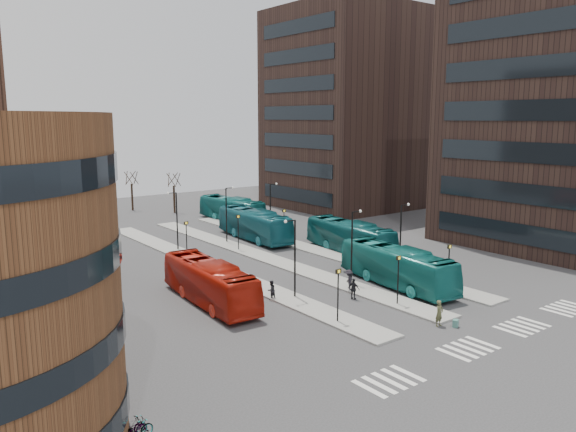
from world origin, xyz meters
TOP-DOWN VIEW (x-y plane):
  - ground at (0.00, 0.00)m, footprint 160.00×160.00m
  - island_left at (-4.00, 30.00)m, footprint 2.50×45.00m
  - island_mid at (2.00, 30.00)m, footprint 2.50×45.00m
  - island_right at (8.00, 30.00)m, footprint 2.50×45.00m
  - suitcase at (1.36, 6.65)m, footprint 0.50×0.45m
  - red_bus at (-9.19, 21.03)m, footprint 3.51×11.74m
  - teal_bus_a at (5.33, 15.43)m, footprint 4.13×12.12m
  - teal_bus_b at (6.07, 37.64)m, footprint 3.87×12.69m
  - teal_bus_c at (10.36, 26.32)m, footprint 3.89×12.14m
  - teal_bus_d at (10.21, 49.19)m, footprint 3.71×11.90m
  - traveller at (0.64, 7.46)m, footprint 0.67×0.46m
  - commuter_a at (-5.07, 18.81)m, footprint 0.82×0.69m
  - commuter_b at (0.02, 15.02)m, footprint 0.73×1.04m
  - commuter_c at (1.11, 16.71)m, footprint 1.19×1.33m
  - bicycle_near at (-21.00, 6.78)m, footprint 1.89×0.85m
  - bicycle_mid at (-21.00, 7.21)m, footprint 1.50×0.55m
  - bicycle_far at (-21.00, 7.16)m, footprint 1.56×0.62m
  - crosswalk_stripes at (1.75, 4.00)m, footprint 22.35×2.40m
  - tower_near at (31.98, 16.00)m, footprint 20.12×20.00m
  - tower_far at (31.98, 50.00)m, footprint 20.12×20.00m
  - sign_poles at (1.60, 23.00)m, footprint 12.45×22.12m
  - lamp_posts at (2.64, 28.00)m, footprint 14.04×20.24m
  - bare_trees at (2.67, 62.67)m, footprint 10.97×8.14m

SIDE VIEW (x-z plane):
  - ground at x=0.00m, z-range 0.00..0.00m
  - crosswalk_stripes at x=1.75m, z-range 0.00..0.01m
  - island_left at x=-4.00m, z-range 0.00..0.15m
  - island_mid at x=2.00m, z-range 0.00..0.15m
  - island_right at x=8.00m, z-range 0.00..0.15m
  - suitcase at x=1.36m, z-range 0.00..0.51m
  - bicycle_far at x=-21.00m, z-range 0.00..0.81m
  - bicycle_mid at x=-21.00m, z-range 0.00..0.88m
  - bicycle_near at x=-21.00m, z-range 0.00..0.96m
  - commuter_a at x=-5.07m, z-range 0.00..1.51m
  - commuter_b at x=0.02m, z-range 0.00..1.63m
  - traveller at x=0.64m, z-range 0.00..1.78m
  - commuter_c at x=1.11m, z-range 0.00..1.79m
  - red_bus at x=-9.19m, z-range 0.00..3.22m
  - teal_bus_d at x=10.21m, z-range 0.00..3.26m
  - teal_bus_a at x=5.33m, z-range 0.00..3.31m
  - teal_bus_c at x=10.36m, z-range 0.00..3.32m
  - teal_bus_b at x=6.07m, z-range 0.00..3.48m
  - sign_poles at x=1.60m, z-range 0.58..4.23m
  - bare_trees at x=2.67m, z-range -0.22..5.67m
  - lamp_posts at x=2.64m, z-range 0.52..6.64m
  - tower_near at x=31.98m, z-range 0.00..30.00m
  - tower_far at x=31.98m, z-range 0.00..30.00m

